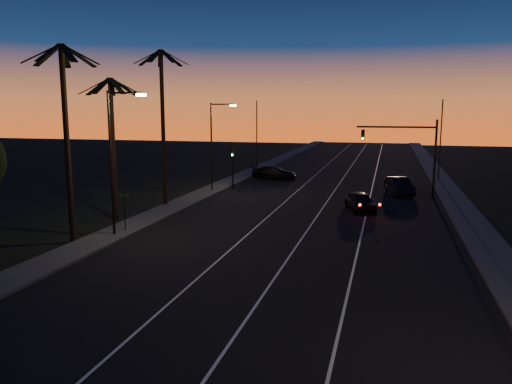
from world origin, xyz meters
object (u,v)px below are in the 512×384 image
(cross_car, at_px, (274,172))
(lead_car, at_px, (360,201))
(right_car, at_px, (399,186))
(signal_mast, at_px, (408,144))

(cross_car, bearing_deg, lead_car, -56.41)
(right_car, distance_m, cross_car, 15.54)
(lead_car, bearing_deg, cross_car, 123.59)
(signal_mast, distance_m, lead_car, 9.62)
(lead_car, bearing_deg, right_car, 70.13)
(signal_mast, xyz_separation_m, right_car, (-0.59, 0.60, -3.96))
(signal_mast, relative_size, right_car, 1.37)
(signal_mast, relative_size, cross_car, 1.36)
(signal_mast, relative_size, lead_car, 1.39)
(signal_mast, height_order, lead_car, signal_mast)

